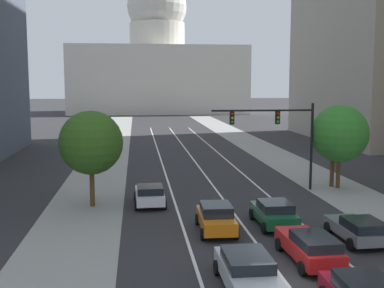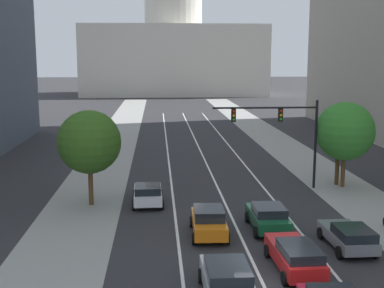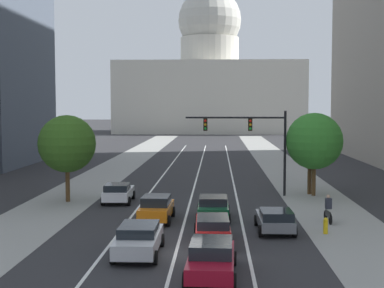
% 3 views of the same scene
% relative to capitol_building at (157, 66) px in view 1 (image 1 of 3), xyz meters
% --- Properties ---
extents(ground_plane, '(400.00, 400.00, 0.00)m').
position_rel_capitol_building_xyz_m(ground_plane, '(0.00, -77.41, -12.90)').
color(ground_plane, '#2B2B2D').
extents(sidewalk_left, '(5.06, 130.00, 0.01)m').
position_rel_capitol_building_xyz_m(sidewalk_left, '(-9.48, -82.41, -12.90)').
color(sidewalk_left, gray).
rests_on(sidewalk_left, ground).
extents(sidewalk_right, '(5.06, 130.00, 0.01)m').
position_rel_capitol_building_xyz_m(sidewalk_right, '(9.48, -82.41, -12.90)').
color(sidewalk_right, gray).
rests_on(sidewalk_right, ground).
extents(lane_stripe_left, '(0.16, 90.00, 0.01)m').
position_rel_capitol_building_xyz_m(lane_stripe_left, '(-3.48, -92.41, -12.89)').
color(lane_stripe_left, white).
rests_on(lane_stripe_left, ground).
extents(lane_stripe_center, '(0.16, 90.00, 0.01)m').
position_rel_capitol_building_xyz_m(lane_stripe_center, '(0.00, -92.41, -12.89)').
color(lane_stripe_center, white).
rests_on(lane_stripe_center, ground).
extents(lane_stripe_right, '(0.16, 90.00, 0.01)m').
position_rel_capitol_building_xyz_m(lane_stripe_right, '(3.48, -92.41, -12.89)').
color(lane_stripe_right, white).
rests_on(lane_stripe_right, ground).
extents(capitol_building, '(47.16, 24.15, 38.18)m').
position_rel_capitol_building_xyz_m(capitol_building, '(0.00, 0.00, 0.00)').
color(capitol_building, beige).
rests_on(capitol_building, ground).
extents(car_gray, '(2.09, 4.15, 1.35)m').
position_rel_capitol_building_xyz_m(car_gray, '(5.22, -112.76, -12.18)').
color(car_gray, slate).
rests_on(car_gray, ground).
extents(car_white, '(2.12, 4.05, 1.44)m').
position_rel_capitol_building_xyz_m(car_white, '(-5.21, -103.93, -12.14)').
color(car_white, silver).
rests_on(car_white, ground).
extents(car_silver, '(2.12, 4.69, 1.46)m').
position_rel_capitol_building_xyz_m(car_silver, '(-1.74, -117.73, -12.12)').
color(car_silver, '#B2B5BA').
rests_on(car_silver, ground).
extents(car_green, '(2.08, 4.16, 1.48)m').
position_rel_capitol_building_xyz_m(car_green, '(1.74, -109.49, -12.12)').
color(car_green, '#14512D').
rests_on(car_green, ground).
extents(car_orange, '(2.08, 4.17, 1.58)m').
position_rel_capitol_building_xyz_m(car_orange, '(-1.74, -110.17, -12.09)').
color(car_orange, orange).
rests_on(car_orange, ground).
extents(car_red, '(2.05, 4.69, 1.46)m').
position_rel_capitol_building_xyz_m(car_red, '(1.74, -115.24, -12.12)').
color(car_red, red).
rests_on(car_red, ground).
extents(traffic_signal_mast, '(7.85, 0.39, 6.66)m').
position_rel_capitol_building_xyz_m(traffic_signal_mast, '(4.79, -100.37, -8.13)').
color(traffic_signal_mast, black).
rests_on(traffic_signal_mast, ground).
extents(street_tree_far_right, '(3.55, 3.55, 6.06)m').
position_rel_capitol_building_xyz_m(street_tree_far_right, '(9.34, -99.47, -8.64)').
color(street_tree_far_right, '#51381E').
rests_on(street_tree_far_right, ground).
extents(street_tree_near_right, '(4.41, 4.41, 6.50)m').
position_rel_capitol_building_xyz_m(street_tree_near_right, '(9.55, -100.17, -8.62)').
color(street_tree_near_right, '#51381E').
rests_on(street_tree_near_right, ground).
extents(street_tree_mid_left, '(4.21, 4.21, 6.38)m').
position_rel_capitol_building_xyz_m(street_tree_mid_left, '(-9.00, -103.69, -8.64)').
color(street_tree_mid_left, '#51381E').
rests_on(street_tree_mid_left, ground).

